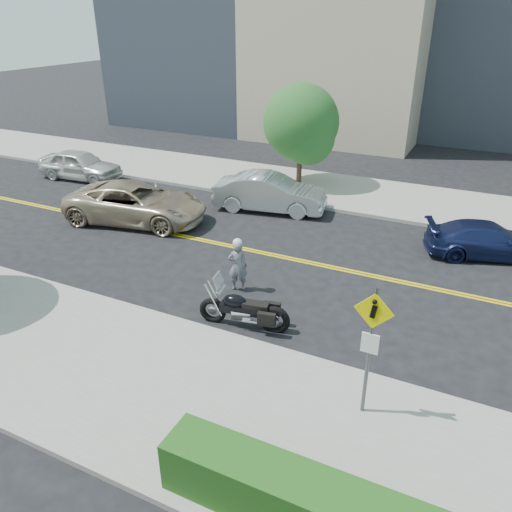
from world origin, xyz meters
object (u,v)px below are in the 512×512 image
Objects in this scene: motorcyclist at (238,265)px; motorcycle at (244,303)px; pedestrian_sign at (370,340)px; parked_car_silver at (270,193)px; parked_car_white at (80,165)px; suv at (136,203)px; parked_car_blue at (487,240)px.

motorcycle is (1.09, -1.72, -0.11)m from motorcyclist.
parked_car_silver is at bearing 123.51° from pedestrian_sign.
pedestrian_sign reaches higher than parked_car_white.
pedestrian_sign is 1.22× the size of motorcycle.
parked_car_silver is at bearing -62.49° from suv.
pedestrian_sign is 0.69× the size of parked_car_white.
parked_car_silver is at bearing 65.90° from parked_car_blue.
suv is at bearing -123.54° from parked_car_white.
parked_car_blue is at bearing -89.58° from suv.
pedestrian_sign is 4.42m from motorcycle.
parked_car_white is at bearing 80.21° from parked_car_silver.
suv is at bearing -51.15° from motorcyclist.
motorcyclist reaches higher than parked_car_silver.
suv reaches higher than parked_car_blue.
motorcyclist reaches higher than motorcycle.
motorcycle reaches higher than parked_car_white.
motorcyclist is 0.70× the size of motorcycle.
motorcyclist reaches higher than suv.
pedestrian_sign is 0.72× the size of parked_car_blue.
pedestrian_sign is at bearing -36.99° from motorcycle.
suv reaches higher than parked_car_white.
pedestrian_sign is at bearing -125.25° from parked_car_white.
motorcyclist is at bearing -122.48° from parked_car_white.
motorcyclist is 14.13m from parked_car_white.
motorcycle is 0.52× the size of parked_car_silver.
parked_car_silver is at bearing 99.93° from motorcycle.
suv is (-7.40, 4.87, 0.04)m from motorcycle.
motorcyclist is 6.94m from parked_car_silver.
pedestrian_sign reaches higher than parked_car_silver.
motorcycle reaches higher than parked_car_blue.
suv is 7.08m from parked_car_white.
pedestrian_sign reaches higher than motorcycle.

